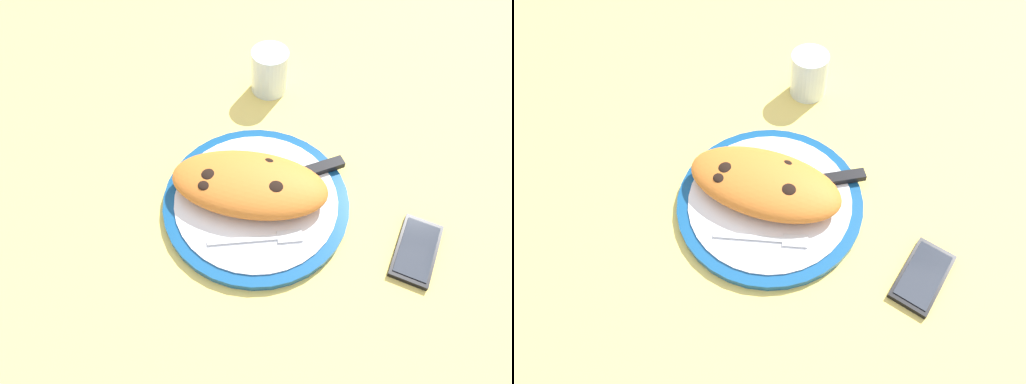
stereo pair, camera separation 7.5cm
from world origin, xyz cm
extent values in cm
cube|color=#EACC60|center=(0.00, 0.00, -1.50)|extent=(150.00, 150.00, 3.00)
cylinder|color=navy|center=(0.00, 0.00, 0.71)|extent=(31.34, 31.34, 1.41)
cylinder|color=white|center=(0.00, 0.00, 1.56)|extent=(27.50, 27.50, 0.30)
ellipsoid|color=orange|center=(-1.14, 1.15, 4.28)|extent=(27.48, 16.34, 5.13)
ellipsoid|color=black|center=(1.89, 4.35, 6.07)|extent=(2.63, 2.55, 0.70)
ellipsoid|color=black|center=(3.05, -0.54, 6.30)|extent=(3.40, 3.17, 1.03)
ellipsoid|color=black|center=(-7.59, 1.37, 6.17)|extent=(3.10, 2.89, 0.99)
ellipsoid|color=black|center=(-8.12, -0.54, 5.95)|extent=(2.84, 2.63, 0.84)
cube|color=silver|center=(-1.78, -8.05, 1.91)|extent=(11.09, 2.44, 0.40)
cube|color=silver|center=(5.69, -6.99, 1.91)|extent=(4.27, 2.74, 0.40)
cube|color=silver|center=(0.39, 1.94, 1.91)|extent=(13.03, 6.82, 0.40)
cube|color=black|center=(10.73, 6.40, 2.31)|extent=(9.07, 5.41, 1.20)
cube|color=black|center=(25.84, -7.91, 0.50)|extent=(10.08, 13.22, 1.00)
cube|color=#2D333D|center=(25.84, -7.91, 1.08)|extent=(8.69, 11.57, 0.16)
cylinder|color=silver|center=(1.39, 28.33, 4.53)|extent=(7.23, 7.23, 9.05)
cylinder|color=silver|center=(1.39, 28.33, 1.92)|extent=(6.66, 6.66, 3.44)
camera|label=1|loc=(1.92, -41.97, 65.99)|focal=32.15mm
camera|label=2|loc=(9.36, -40.96, 65.99)|focal=32.15mm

